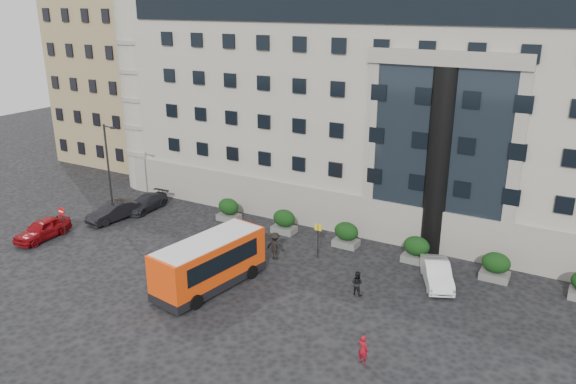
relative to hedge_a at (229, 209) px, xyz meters
name	(u,v)px	position (x,y,z in m)	size (l,w,h in m)	color
ground	(211,269)	(4.00, -7.80, -0.93)	(120.00, 120.00, 0.00)	black
civic_building	(410,95)	(10.00, 14.20, 8.07)	(44.00, 24.00, 18.00)	gray
entrance_column	(439,163)	(16.00, 2.50, 5.57)	(1.80, 1.80, 13.00)	black
apartment_near	(142,67)	(-20.00, 12.20, 9.07)	(14.00, 14.00, 20.00)	#968257
apartment_far	(217,46)	(-23.00, 30.20, 10.07)	(13.00, 13.00, 22.00)	brown
hedge_a	(229,209)	(0.00, 0.00, 0.00)	(1.80, 1.26, 1.84)	#545452
hedge_b	(284,221)	(5.20, 0.00, 0.00)	(1.80, 1.26, 1.84)	#545452
hedge_c	(346,234)	(10.40, 0.00, 0.00)	(1.80, 1.26, 1.84)	#545452
hedge_d	(416,249)	(15.60, 0.00, 0.00)	(1.80, 1.26, 1.84)	#545452
hedge_e	(496,266)	(20.80, 0.00, 0.00)	(1.80, 1.26, 1.84)	#545452
street_lamp	(109,170)	(-7.94, -4.80, 3.44)	(1.16, 0.18, 8.00)	#262628
bus_stop_sign	(318,235)	(9.50, -2.80, 0.80)	(0.50, 0.08, 2.52)	#262628
no_entry_sign	(62,216)	(-9.00, -8.84, 0.72)	(0.64, 0.16, 2.32)	#262628
minibus	(209,261)	(5.51, -9.79, 0.82)	(3.76, 7.91, 3.17)	#EC3F0B
red_truck	(210,158)	(-9.70, 10.30, 0.46)	(3.01, 5.34, 2.72)	#9C0B0C
parked_car_a	(42,229)	(-9.98, -9.98, -0.17)	(1.78, 4.43, 1.51)	maroon
parked_car_b	(113,212)	(-8.14, -4.66, -0.20)	(1.55, 4.43, 1.46)	black
parked_car_c	(146,203)	(-7.50, -1.55, -0.29)	(1.78, 4.39, 1.27)	black
parked_car_d	(175,166)	(-12.66, 8.20, -0.27)	(2.18, 4.74, 1.32)	black
white_taxi	(437,273)	(17.71, -2.44, -0.20)	(1.54, 4.41, 1.45)	silver
pedestrian_a	(363,349)	(16.79, -12.36, -0.15)	(0.56, 0.37, 1.55)	maroon
pedestrian_b	(357,283)	(13.87, -6.20, -0.15)	(0.75, 0.59, 1.55)	black
pedestrian_c	(275,246)	(7.00, -4.37, 0.05)	(1.26, 0.72, 1.95)	black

